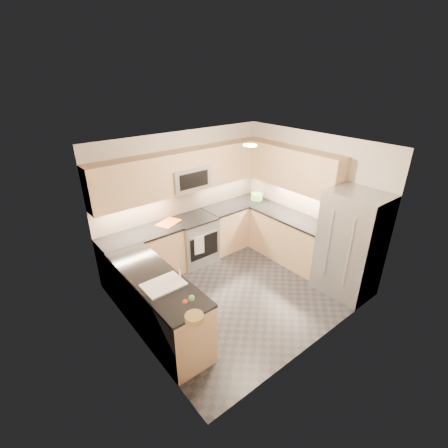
# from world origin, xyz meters

# --- Properties ---
(floor) EXTENTS (3.60, 3.20, 0.00)m
(floor) POSITION_xyz_m (0.00, 0.00, 0.00)
(floor) COLOR #222227
(floor) RESTS_ON ground
(ceiling) EXTENTS (3.60, 3.20, 0.02)m
(ceiling) POSITION_xyz_m (0.00, 0.00, 2.50)
(ceiling) COLOR beige
(ceiling) RESTS_ON wall_back
(wall_back) EXTENTS (3.60, 0.02, 2.50)m
(wall_back) POSITION_xyz_m (0.00, 1.60, 1.25)
(wall_back) COLOR beige
(wall_back) RESTS_ON floor
(wall_front) EXTENTS (3.60, 0.02, 2.50)m
(wall_front) POSITION_xyz_m (0.00, -1.60, 1.25)
(wall_front) COLOR beige
(wall_front) RESTS_ON floor
(wall_left) EXTENTS (0.02, 3.20, 2.50)m
(wall_left) POSITION_xyz_m (-1.80, 0.00, 1.25)
(wall_left) COLOR beige
(wall_left) RESTS_ON floor
(wall_right) EXTENTS (0.02, 3.20, 2.50)m
(wall_right) POSITION_xyz_m (1.80, 0.00, 1.25)
(wall_right) COLOR beige
(wall_right) RESTS_ON floor
(base_cab_back_left) EXTENTS (1.42, 0.60, 0.90)m
(base_cab_back_left) POSITION_xyz_m (-1.09, 1.30, 0.45)
(base_cab_back_left) COLOR tan
(base_cab_back_left) RESTS_ON floor
(base_cab_back_right) EXTENTS (1.42, 0.60, 0.90)m
(base_cab_back_right) POSITION_xyz_m (1.09, 1.30, 0.45)
(base_cab_back_right) COLOR tan
(base_cab_back_right) RESTS_ON floor
(base_cab_right) EXTENTS (0.60, 1.70, 0.90)m
(base_cab_right) POSITION_xyz_m (1.50, 0.15, 0.45)
(base_cab_right) COLOR tan
(base_cab_right) RESTS_ON floor
(base_cab_peninsula) EXTENTS (0.60, 2.00, 0.90)m
(base_cab_peninsula) POSITION_xyz_m (-1.50, 0.00, 0.45)
(base_cab_peninsula) COLOR tan
(base_cab_peninsula) RESTS_ON floor
(countertop_back_left) EXTENTS (1.42, 0.63, 0.04)m
(countertop_back_left) POSITION_xyz_m (-1.09, 1.30, 0.92)
(countertop_back_left) COLOR black
(countertop_back_left) RESTS_ON base_cab_back_left
(countertop_back_right) EXTENTS (1.42, 0.63, 0.04)m
(countertop_back_right) POSITION_xyz_m (1.09, 1.30, 0.92)
(countertop_back_right) COLOR black
(countertop_back_right) RESTS_ON base_cab_back_right
(countertop_right) EXTENTS (0.63, 1.70, 0.04)m
(countertop_right) POSITION_xyz_m (1.50, 0.15, 0.92)
(countertop_right) COLOR black
(countertop_right) RESTS_ON base_cab_right
(countertop_peninsula) EXTENTS (0.63, 2.00, 0.04)m
(countertop_peninsula) POSITION_xyz_m (-1.50, 0.00, 0.92)
(countertop_peninsula) COLOR black
(countertop_peninsula) RESTS_ON base_cab_peninsula
(upper_cab_back) EXTENTS (3.60, 0.35, 0.75)m
(upper_cab_back) POSITION_xyz_m (0.00, 1.43, 1.83)
(upper_cab_back) COLOR tan
(upper_cab_back) RESTS_ON wall_back
(upper_cab_right) EXTENTS (0.35, 1.95, 0.75)m
(upper_cab_right) POSITION_xyz_m (1.62, 0.28, 1.83)
(upper_cab_right) COLOR tan
(upper_cab_right) RESTS_ON wall_right
(backsplash_back) EXTENTS (3.60, 0.01, 0.51)m
(backsplash_back) POSITION_xyz_m (0.00, 1.60, 1.20)
(backsplash_back) COLOR tan
(backsplash_back) RESTS_ON wall_back
(backsplash_right) EXTENTS (0.01, 2.30, 0.51)m
(backsplash_right) POSITION_xyz_m (1.80, 0.45, 1.20)
(backsplash_right) COLOR tan
(backsplash_right) RESTS_ON wall_right
(gas_range) EXTENTS (0.76, 0.65, 0.91)m
(gas_range) POSITION_xyz_m (0.00, 1.28, 0.46)
(gas_range) COLOR #989B9F
(gas_range) RESTS_ON floor
(range_cooktop) EXTENTS (0.76, 0.65, 0.03)m
(range_cooktop) POSITION_xyz_m (0.00, 1.28, 0.92)
(range_cooktop) COLOR black
(range_cooktop) RESTS_ON gas_range
(oven_door_glass) EXTENTS (0.62, 0.02, 0.45)m
(oven_door_glass) POSITION_xyz_m (0.00, 0.95, 0.45)
(oven_door_glass) COLOR black
(oven_door_glass) RESTS_ON gas_range
(oven_handle) EXTENTS (0.60, 0.02, 0.02)m
(oven_handle) POSITION_xyz_m (0.00, 0.93, 0.72)
(oven_handle) COLOR #B2B5BA
(oven_handle) RESTS_ON gas_range
(microwave) EXTENTS (0.76, 0.40, 0.40)m
(microwave) POSITION_xyz_m (0.00, 1.40, 1.70)
(microwave) COLOR #94959B
(microwave) RESTS_ON upper_cab_back
(microwave_door) EXTENTS (0.60, 0.01, 0.28)m
(microwave_door) POSITION_xyz_m (0.00, 1.20, 1.70)
(microwave_door) COLOR black
(microwave_door) RESTS_ON microwave
(refrigerator) EXTENTS (0.70, 0.90, 1.80)m
(refrigerator) POSITION_xyz_m (1.45, -1.15, 0.90)
(refrigerator) COLOR #92959A
(refrigerator) RESTS_ON floor
(fridge_handle_left) EXTENTS (0.02, 0.02, 1.20)m
(fridge_handle_left) POSITION_xyz_m (1.08, -1.33, 0.95)
(fridge_handle_left) COLOR #B2B5BA
(fridge_handle_left) RESTS_ON refrigerator
(fridge_handle_right) EXTENTS (0.02, 0.02, 1.20)m
(fridge_handle_right) POSITION_xyz_m (1.08, -0.97, 0.95)
(fridge_handle_right) COLOR #B2B5BA
(fridge_handle_right) RESTS_ON refrigerator
(sink_basin) EXTENTS (0.52, 0.38, 0.16)m
(sink_basin) POSITION_xyz_m (-1.50, -0.25, 0.88)
(sink_basin) COLOR white
(sink_basin) RESTS_ON base_cab_peninsula
(faucet) EXTENTS (0.03, 0.03, 0.28)m
(faucet) POSITION_xyz_m (-1.24, -0.25, 1.08)
(faucet) COLOR silver
(faucet) RESTS_ON countertop_peninsula
(utensil_bowl) EXTENTS (0.31, 0.31, 0.14)m
(utensil_bowl) POSITION_xyz_m (1.58, 1.19, 1.01)
(utensil_bowl) COLOR #65C253
(utensil_bowl) RESTS_ON countertop_back_right
(cutting_board) EXTENTS (0.51, 0.44, 0.01)m
(cutting_board) POSITION_xyz_m (-0.49, 1.36, 0.95)
(cutting_board) COLOR #DB4214
(cutting_board) RESTS_ON countertop_back_left
(fruit_basket) EXTENTS (0.23, 0.23, 0.08)m
(fruit_basket) POSITION_xyz_m (-1.56, -1.05, 0.98)
(fruit_basket) COLOR #9F844A
(fruit_basket) RESTS_ON countertop_peninsula
(fruit_apple) EXTENTS (0.06, 0.06, 0.06)m
(fruit_apple) POSITION_xyz_m (-1.53, -0.83, 1.05)
(fruit_apple) COLOR #C13A16
(fruit_apple) RESTS_ON fruit_basket
(fruit_pear) EXTENTS (0.08, 0.08, 0.08)m
(fruit_pear) POSITION_xyz_m (-1.44, -0.82, 1.05)
(fruit_pear) COLOR #59AA49
(fruit_pear) RESTS_ON fruit_basket
(dish_towel_check) EXTENTS (0.19, 0.05, 0.36)m
(dish_towel_check) POSITION_xyz_m (-0.14, 0.91, 0.55)
(dish_towel_check) COLOR white
(dish_towel_check) RESTS_ON oven_handle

